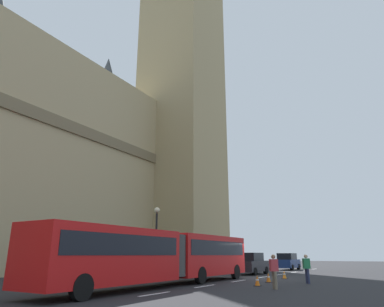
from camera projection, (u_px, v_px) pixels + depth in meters
The scene contains 12 objects.
ground_plane at pixel (257, 278), 25.45m from camera, with size 160.00×160.00×0.00m, color #262628.
lane_centre_marking at pixel (272, 276), 28.34m from camera, with size 34.40×0.16×0.01m.
clock_tower at pixel (183, 27), 55.70m from camera, with size 11.51×11.51×71.20m.
articulated_bus at pixel (165, 253), 19.52m from camera, with size 17.28×2.54×2.90m.
sedan_lead at pixel (251, 264), 30.52m from camera, with size 4.40×1.86×1.85m.
sedan_trailing at pixel (288, 262), 39.61m from camera, with size 4.40×1.86×1.85m.
traffic_cone_west at pixel (257, 281), 19.05m from camera, with size 0.36×0.36×0.58m.
traffic_cone_middle at pixel (268, 278), 21.61m from camera, with size 0.36×0.36×0.58m.
traffic_cone_east at pixel (284, 275), 24.83m from camera, with size 0.36×0.36×0.58m.
street_lamp at pixel (156, 236), 26.29m from camera, with size 0.44×0.44×5.27m.
pedestrian_near_cones at pixel (274, 270), 17.51m from camera, with size 0.45×0.45×1.69m.
pedestrian_by_kerb at pixel (307, 268), 20.83m from camera, with size 0.44×0.46×1.69m.
Camera 1 is at (-25.68, -9.80, 1.67)m, focal length 31.93 mm.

